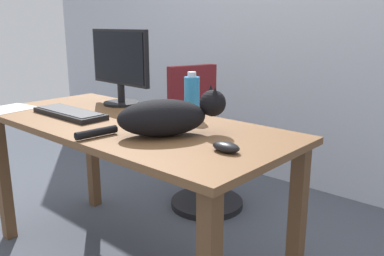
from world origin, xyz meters
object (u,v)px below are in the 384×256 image
(keyboard, at_px, (70,113))
(water_bottle, at_px, (192,97))
(monitor, at_px, (120,64))
(cat, at_px, (168,116))
(office_chair, at_px, (203,147))
(computer_mouse, at_px, (226,147))

(keyboard, distance_m, water_bottle, 0.61)
(keyboard, bearing_deg, water_bottle, 38.24)
(water_bottle, bearing_deg, monitor, -177.45)
(keyboard, bearing_deg, cat, 5.95)
(office_chair, relative_size, cat, 1.80)
(monitor, relative_size, cat, 0.93)
(monitor, height_order, cat, monitor)
(office_chair, bearing_deg, computer_mouse, -46.03)
(computer_mouse, bearing_deg, monitor, 162.45)
(office_chair, bearing_deg, keyboard, -96.33)
(office_chair, relative_size, monitor, 1.93)
(keyboard, height_order, cat, cat)
(monitor, bearing_deg, cat, -23.65)
(keyboard, distance_m, computer_mouse, 0.94)
(computer_mouse, xyz_separation_m, water_bottle, (-0.46, 0.33, 0.08))
(computer_mouse, bearing_deg, cat, 176.63)
(cat, relative_size, computer_mouse, 4.68)
(office_chair, distance_m, monitor, 0.81)
(cat, bearing_deg, office_chair, 121.69)
(keyboard, relative_size, computer_mouse, 4.00)
(cat, distance_m, water_bottle, 0.34)
(monitor, xyz_separation_m, keyboard, (0.04, -0.35, -0.21))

